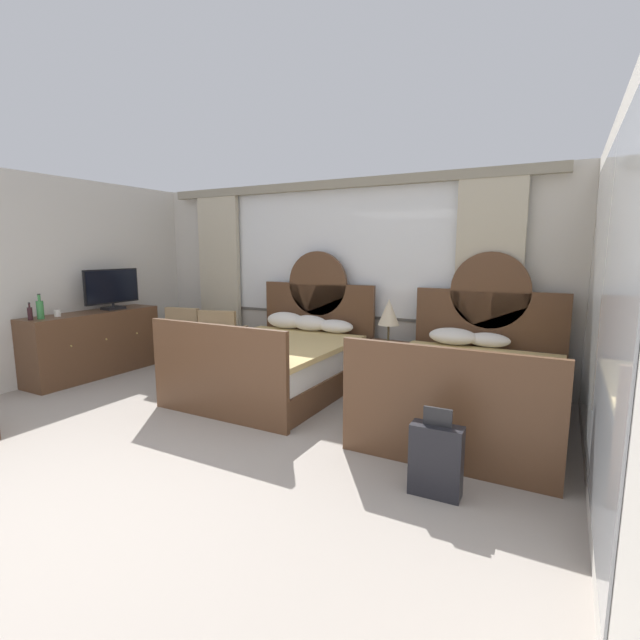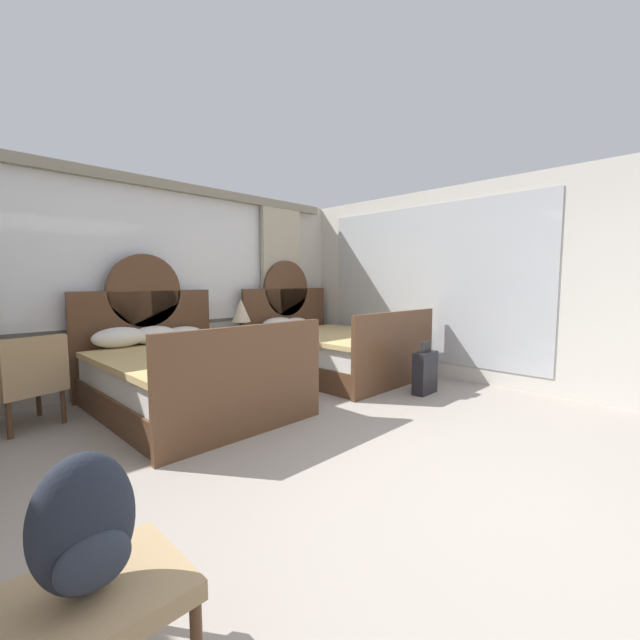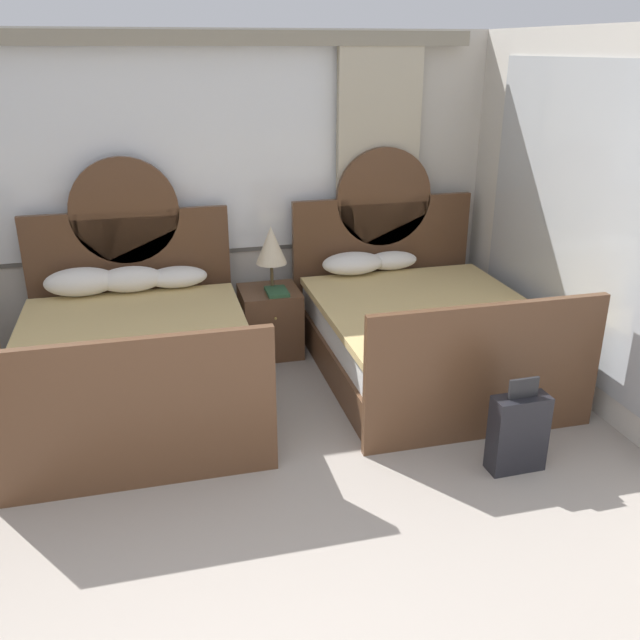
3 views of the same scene
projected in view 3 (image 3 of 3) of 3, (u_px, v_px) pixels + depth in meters
name	position (u px, v px, depth m)	size (l,w,h in m)	color
wall_back_window	(148.00, 185.00, 5.88)	(6.20, 0.22, 2.70)	beige
bed_near_window	(135.00, 357.00, 5.15)	(1.72, 2.22, 1.72)	brown
bed_near_mirror	(420.00, 330.00, 5.67)	(1.72, 2.22, 1.72)	brown
nightstand_between_beds	(270.00, 321.00, 6.04)	(0.51, 0.53, 0.59)	brown
table_lamp_on_nightstand	(271.00, 246.00, 5.82)	(0.27, 0.27, 0.56)	brown
book_on_nightstand	(277.00, 292.00, 5.84)	(0.18, 0.26, 0.03)	#285133
suitcase_on_floor	(518.00, 433.00, 4.35)	(0.37, 0.16, 0.65)	black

